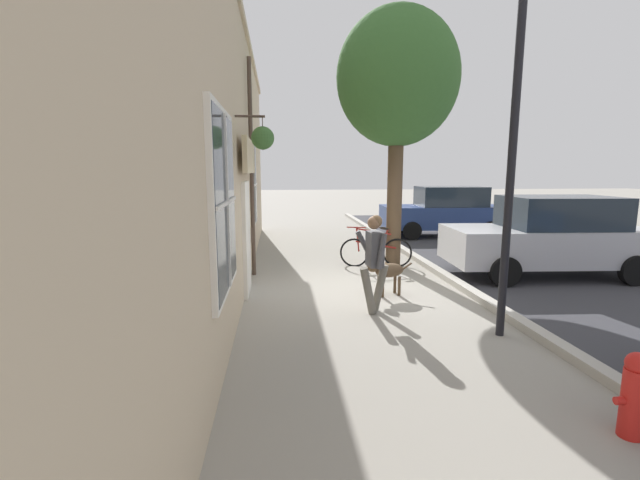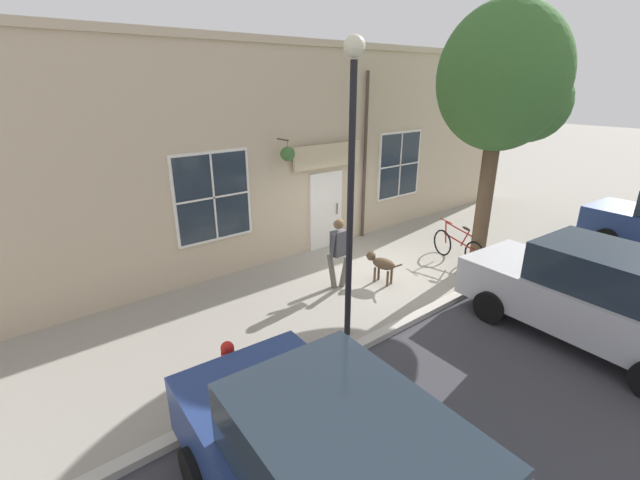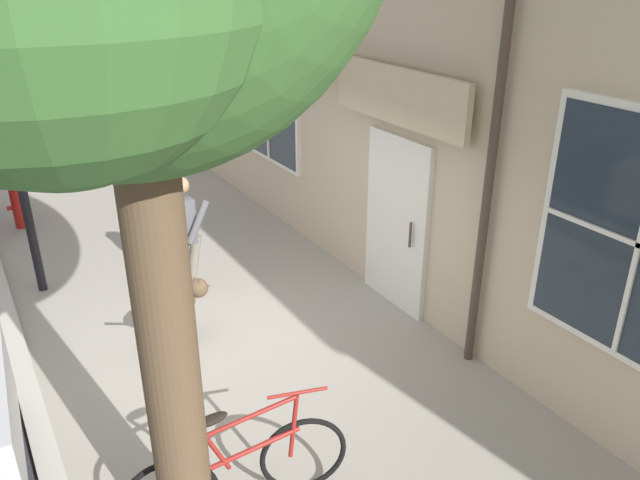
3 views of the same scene
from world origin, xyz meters
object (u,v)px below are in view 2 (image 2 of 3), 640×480
(dog_on_leash, at_px, (381,263))
(fire_hydrant, at_px, (229,364))
(leaning_bicycle, at_px, (458,247))
(street_lamp, at_px, (352,156))
(street_tree_by_curb, at_px, (506,84))
(parked_car_mid_block, at_px, (596,296))
(pedestrian_walking, at_px, (338,247))

(dog_on_leash, relative_size, fire_hydrant, 1.25)
(leaning_bicycle, xyz_separation_m, street_lamp, (0.74, -4.52, 2.87))
(dog_on_leash, bearing_deg, street_tree_by_curb, 71.00)
(dog_on_leash, xyz_separation_m, parked_car_mid_block, (3.95, 1.13, 0.41))
(street_tree_by_curb, bearing_deg, leaning_bicycle, -156.30)
(pedestrian_walking, relative_size, leaning_bicycle, 0.93)
(pedestrian_walking, distance_m, parked_car_mid_block, 4.84)
(pedestrian_walking, bearing_deg, dog_on_leash, 64.48)
(street_tree_by_curb, height_order, street_lamp, street_tree_by_curb)
(dog_on_leash, distance_m, fire_hydrant, 4.53)
(street_lamp, bearing_deg, parked_car_mid_block, 48.45)
(pedestrian_walking, relative_size, parked_car_mid_block, 0.36)
(pedestrian_walking, height_order, leaning_bicycle, pedestrian_walking)
(parked_car_mid_block, height_order, street_lamp, street_lamp)
(dog_on_leash, bearing_deg, pedestrian_walking, -115.52)
(leaning_bicycle, relative_size, parked_car_mid_block, 0.39)
(dog_on_leash, bearing_deg, parked_car_mid_block, 15.96)
(pedestrian_walking, distance_m, street_tree_by_curb, 5.11)
(dog_on_leash, height_order, parked_car_mid_block, parked_car_mid_block)
(street_tree_by_curb, bearing_deg, fire_hydrant, -89.02)
(dog_on_leash, xyz_separation_m, street_tree_by_curb, (0.93, 2.70, 3.82))
(street_lamp, bearing_deg, fire_hydrant, -91.72)
(street_lamp, bearing_deg, street_tree_by_curb, 92.30)
(parked_car_mid_block, bearing_deg, fire_hydrant, -117.66)
(pedestrian_walking, distance_m, fire_hydrant, 3.83)
(street_lamp, bearing_deg, dog_on_leash, 118.47)
(fire_hydrant, bearing_deg, street_lamp, 88.28)
(parked_car_mid_block, bearing_deg, leaning_bicycle, 159.69)
(street_lamp, distance_m, fire_hydrant, 3.69)
(street_tree_by_curb, height_order, leaning_bicycle, street_tree_by_curb)
(leaning_bicycle, xyz_separation_m, parked_car_mid_block, (3.57, -1.32, 0.50))
(dog_on_leash, height_order, street_lamp, street_lamp)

